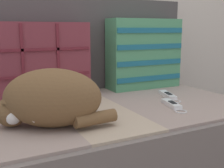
{
  "coord_description": "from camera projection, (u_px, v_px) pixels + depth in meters",
  "views": [
    {
      "loc": [
        -0.29,
        -0.97,
        0.74
      ],
      "look_at": [
        0.23,
        0.04,
        0.52
      ],
      "focal_mm": 45.0,
      "sensor_mm": 36.0,
      "label": 1
    }
  ],
  "objects": [
    {
      "name": "sofa_backrest",
      "position": [
        33.0,
        45.0,
        1.41
      ],
      "size": [
        1.71,
        0.14,
        0.48
      ],
      "color": "#474242",
      "rests_on": "couch"
    },
    {
      "name": "sleeping_cat",
      "position": [
        49.0,
        100.0,
        0.93
      ],
      "size": [
        0.38,
        0.3,
        0.2
      ],
      "color": "brown",
      "rests_on": "couch"
    },
    {
      "name": "throw_pillow_quilted",
      "position": [
        38.0,
        61.0,
        1.29
      ],
      "size": [
        0.47,
        0.14,
        0.35
      ],
      "color": "brown",
      "rests_on": "couch"
    },
    {
      "name": "throw_pillow_striped",
      "position": [
        144.0,
        54.0,
        1.54
      ],
      "size": [
        0.41,
        0.14,
        0.38
      ],
      "color": "#4C9366",
      "rests_on": "couch"
    },
    {
      "name": "couch",
      "position": [
        56.0,
        158.0,
        1.18
      ],
      "size": [
        1.75,
        0.86,
        0.42
      ],
      "color": "gray",
      "rests_on": "ground_plane"
    },
    {
      "name": "game_remote_far",
      "position": [
        172.0,
        105.0,
        1.18
      ],
      "size": [
        0.09,
        0.19,
        0.02
      ],
      "color": "white",
      "rests_on": "couch"
    },
    {
      "name": "game_remote_near",
      "position": [
        168.0,
        95.0,
        1.35
      ],
      "size": [
        0.1,
        0.2,
        0.02
      ],
      "color": "white",
      "rests_on": "couch"
    }
  ]
}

